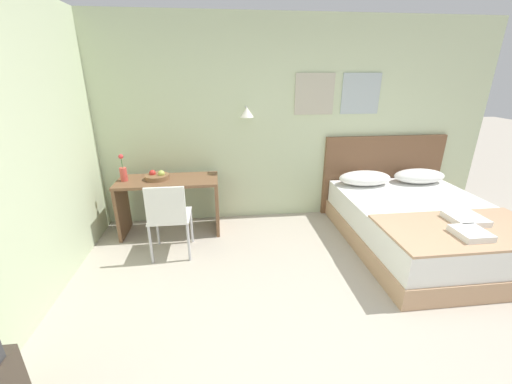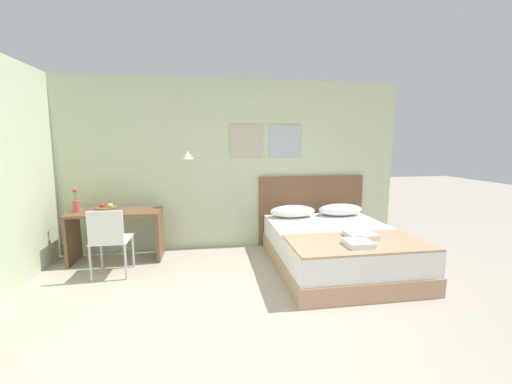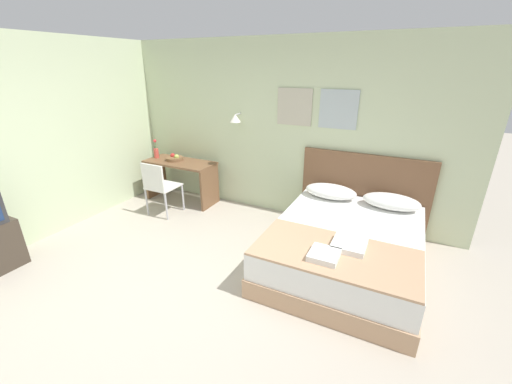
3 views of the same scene
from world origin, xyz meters
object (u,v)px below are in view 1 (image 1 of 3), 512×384
desk (169,195)px  desk_chair (168,214)px  fruit_bowl (157,176)px  bed (422,227)px  flower_vase (123,172)px  throw_blanket (465,230)px  headboard (382,174)px  pillow_right (419,176)px  folded_towel_mid_bed (471,233)px  pillow_left (365,178)px  folded_towel_near_foot (465,219)px

desk → desk_chair: 0.63m
fruit_bowl → bed: bearing=-13.7°
bed → flower_vase: bearing=168.1°
bed → throw_blanket: bearing=-90.0°
throw_blanket → headboard: bearing=90.0°
pillow_right → desk_chair: desk_chair is taller
headboard → pillow_right: size_ratio=2.48×
bed → pillow_right: 0.96m
pillow_right → desk_chair: (-3.32, -0.68, -0.09)m
bed → folded_towel_mid_bed: folded_towel_mid_bed is taller
folded_towel_mid_bed → pillow_left: bearing=101.9°
headboard → desk_chair: bearing=-161.9°
headboard → throw_blanket: headboard is taller
desk → fruit_bowl: 0.28m
bed → pillow_left: 0.96m
bed → pillow_right: size_ratio=2.91×
headboard → flower_vase: headboard is taller
fruit_bowl → folded_towel_near_foot: bearing=-20.7°
pillow_right → throw_blanket: bearing=-105.9°
fruit_bowl → flower_vase: 0.40m
bed → pillow_left: (-0.40, 0.79, 0.36)m
pillow_left → fruit_bowl: (-2.74, -0.03, 0.14)m
fruit_bowl → pillow_right: bearing=0.4°
throw_blanket → folded_towel_near_foot: bearing=54.0°
pillow_left → bed: bearing=-63.5°
folded_towel_near_foot → headboard: bearing=94.0°
desk_chair → flower_vase: (-0.60, 0.63, 0.31)m
desk_chair → folded_towel_mid_bed: bearing=-16.7°
folded_towel_near_foot → fruit_bowl: bearing=159.3°
throw_blanket → pillow_left: bearing=105.9°
pillow_left → desk: desk is taller
folded_towel_near_foot → desk_chair: desk_chair is taller
folded_towel_near_foot → folded_towel_mid_bed: bearing=-121.6°
pillow_left → fruit_bowl: 2.74m
pillow_right → fruit_bowl: size_ratio=2.40×
pillow_left → flower_vase: 3.14m
bed → folded_towel_near_foot: 0.57m
folded_towel_near_foot → flower_vase: 3.83m
headboard → folded_towel_near_foot: (0.11, -1.52, 0.01)m
desk → folded_towel_mid_bed: bearing=-26.9°
bed → fruit_bowl: bearing=166.3°
folded_towel_mid_bed → desk: desk is taller
fruit_bowl → flower_vase: size_ratio=0.89×
headboard → desk: size_ratio=1.43×
bed → folded_towel_mid_bed: 0.81m
headboard → flower_vase: bearing=-174.8°
fruit_bowl → desk: bearing=-11.7°
bed → desk: 3.11m
headboard → fruit_bowl: 3.16m
throw_blanket → folded_towel_mid_bed: size_ratio=5.56×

